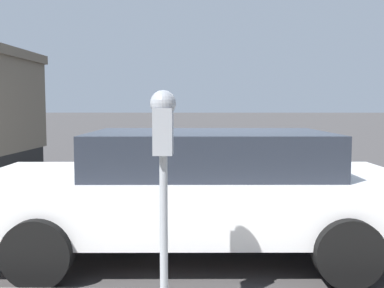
{
  "coord_description": "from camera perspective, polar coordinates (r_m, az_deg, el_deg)",
  "views": [
    {
      "loc": [
        -5.8,
        0.05,
        1.65
      ],
      "look_at": [
        -2.42,
        0.1,
        1.37
      ],
      "focal_mm": 42.0,
      "sensor_mm": 36.0,
      "label": 1
    }
  ],
  "objects": [
    {
      "name": "ground_plane",
      "position": [
        6.03,
        1.25,
        -11.07
      ],
      "size": [
        220.0,
        220.0,
        0.0
      ],
      "primitive_type": "plane",
      "color": "#3D3A3A"
    },
    {
      "name": "parking_meter",
      "position": [
        3.28,
        -3.67,
        0.16
      ],
      "size": [
        0.21,
        0.19,
        1.63
      ],
      "color": "gray",
      "rests_on": "sidewalk"
    },
    {
      "name": "car_white",
      "position": [
        5.0,
        0.61,
        -5.67
      ],
      "size": [
        2.13,
        4.6,
        1.37
      ],
      "rotation": [
        0.0,
        0.0,
        0.02
      ],
      "color": "silver",
      "rests_on": "ground_plane"
    }
  ]
}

